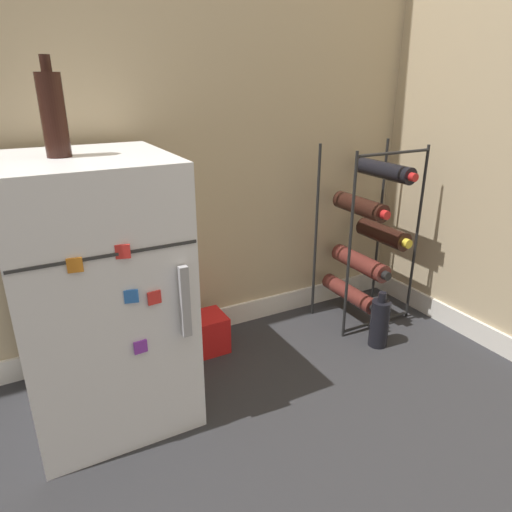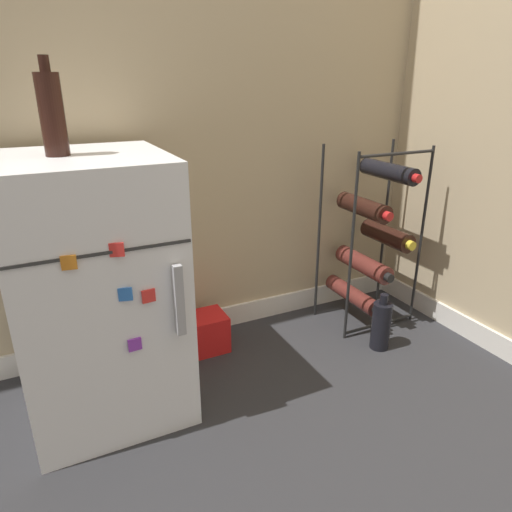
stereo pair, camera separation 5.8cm
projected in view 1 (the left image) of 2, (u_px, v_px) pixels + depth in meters
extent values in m
plane|color=#28282B|center=(294.00, 418.00, 1.45)|extent=(14.00, 14.00, 0.00)
cube|color=tan|center=(199.00, 3.00, 1.55)|extent=(6.83, 0.06, 2.50)
cube|color=silver|center=(215.00, 319.00, 1.96)|extent=(6.83, 0.01, 0.09)
cube|color=white|center=(100.00, 293.00, 1.37)|extent=(0.46, 0.48, 0.82)
cube|color=#2D2D2D|center=(108.00, 256.00, 1.10)|extent=(0.45, 0.00, 0.01)
cube|color=#9E9EA3|center=(185.00, 302.00, 1.23)|extent=(0.02, 0.02, 0.21)
cube|color=blue|center=(131.00, 296.00, 1.16)|extent=(0.04, 0.02, 0.04)
cube|color=orange|center=(75.00, 265.00, 1.07)|extent=(0.04, 0.01, 0.04)
cube|color=red|center=(154.00, 298.00, 1.19)|extent=(0.04, 0.01, 0.04)
cube|color=red|center=(123.00, 252.00, 1.11)|extent=(0.04, 0.02, 0.04)
cube|color=purple|center=(141.00, 347.00, 1.22)|extent=(0.04, 0.01, 0.04)
cylinder|color=black|center=(350.00, 251.00, 1.78)|extent=(0.01, 0.01, 0.77)
cylinder|color=black|center=(417.00, 237.00, 1.94)|extent=(0.01, 0.01, 0.77)
cylinder|color=black|center=(316.00, 234.00, 1.97)|extent=(0.01, 0.01, 0.77)
cylinder|color=black|center=(380.00, 223.00, 2.12)|extent=(0.01, 0.01, 0.77)
cylinder|color=black|center=(376.00, 322.00, 1.99)|extent=(0.36, 0.01, 0.01)
cylinder|color=black|center=(394.00, 153.00, 1.73)|extent=(0.36, 0.01, 0.01)
cylinder|color=#56231E|center=(349.00, 293.00, 2.01)|extent=(0.07, 0.31, 0.07)
cylinder|color=black|center=(374.00, 308.00, 1.88)|extent=(0.03, 0.02, 0.03)
cylinder|color=#56231E|center=(360.00, 263.00, 1.99)|extent=(0.08, 0.30, 0.08)
cylinder|color=black|center=(386.00, 276.00, 1.85)|extent=(0.04, 0.02, 0.04)
cylinder|color=black|center=(383.00, 234.00, 2.00)|extent=(0.08, 0.26, 0.08)
cylinder|color=gold|center=(407.00, 243.00, 1.88)|extent=(0.04, 0.02, 0.04)
cylinder|color=black|center=(360.00, 206.00, 1.88)|extent=(0.07, 0.27, 0.07)
cylinder|color=red|center=(385.00, 215.00, 1.76)|extent=(0.04, 0.02, 0.04)
cylinder|color=black|center=(384.00, 170.00, 1.88)|extent=(0.07, 0.29, 0.07)
cylinder|color=red|center=(413.00, 177.00, 1.75)|extent=(0.03, 0.02, 0.03)
cube|color=red|center=(198.00, 335.00, 1.78)|extent=(0.22, 0.14, 0.15)
cylinder|color=black|center=(53.00, 116.00, 1.17)|extent=(0.06, 0.06, 0.21)
cylinder|color=black|center=(45.00, 63.00, 1.13)|extent=(0.03, 0.03, 0.04)
cylinder|color=black|center=(379.00, 324.00, 1.82)|extent=(0.08, 0.08, 0.19)
cylinder|color=black|center=(382.00, 297.00, 1.78)|extent=(0.03, 0.03, 0.04)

